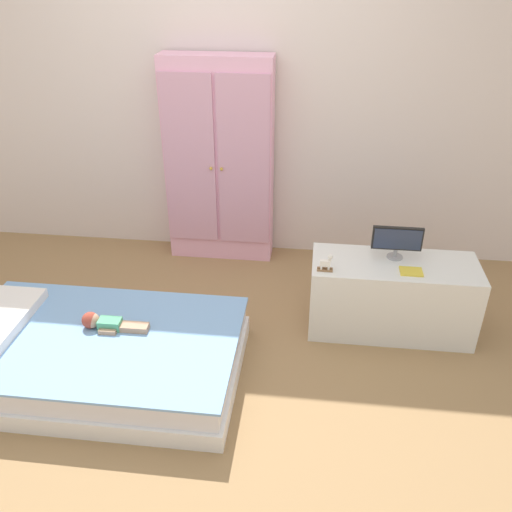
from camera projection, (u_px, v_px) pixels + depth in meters
ground_plane at (188, 370)px, 3.20m from camera, size 10.00×10.00×0.02m
back_wall at (226, 80)px, 3.88m from camera, size 6.40×0.05×2.70m
bed at (99, 355)px, 3.11m from camera, size 1.63×1.00×0.26m
doll at (102, 323)px, 3.09m from camera, size 0.39×0.13×0.10m
wardrobe at (219, 162)px, 4.03m from camera, size 0.81×0.26×1.56m
tv_stand at (391, 296)px, 3.42m from camera, size 1.03×0.42×0.49m
tv_monitor at (397, 240)px, 3.30m from camera, size 0.31×0.10×0.21m
rocking_horse_toy at (327, 263)px, 3.20m from camera, size 0.09×0.04×0.11m
book_yellow at (411, 271)px, 3.21m from camera, size 0.13×0.10×0.01m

